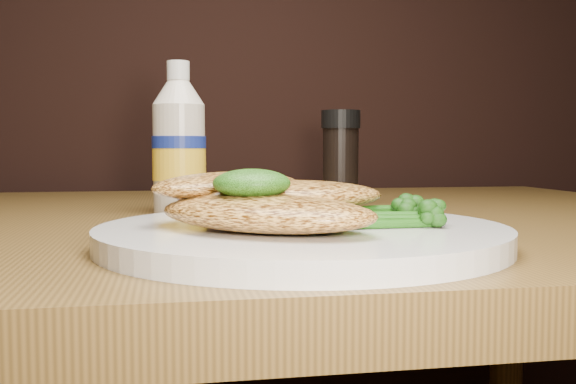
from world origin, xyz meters
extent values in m
cylinder|color=silver|center=(0.05, 0.81, 0.76)|extent=(0.30, 0.30, 0.02)
ellipsoid|color=gold|center=(0.02, 0.78, 0.78)|extent=(0.18, 0.17, 0.03)
ellipsoid|color=gold|center=(0.04, 0.82, 0.79)|extent=(0.16, 0.08, 0.02)
ellipsoid|color=gold|center=(0.00, 0.85, 0.79)|extent=(0.15, 0.14, 0.02)
ellipsoid|color=black|center=(0.01, 0.78, 0.80)|extent=(0.07, 0.06, 0.02)
camera|label=1|loc=(-0.05, 0.34, 0.82)|focal=40.74mm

